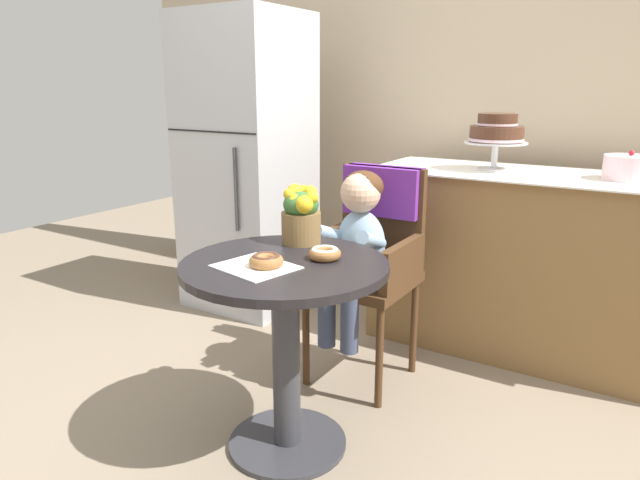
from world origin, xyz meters
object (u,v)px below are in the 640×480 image
(seated_child, at_px, (357,238))
(tiered_cake_stand, at_px, (496,133))
(flower_vase, at_px, (301,214))
(round_layer_cake, at_px, (629,168))
(donut_front, at_px, (325,253))
(refrigerator, at_px, (247,165))
(donut_mid, at_px, (266,260))
(cafe_table, at_px, (285,319))
(wicker_chair, at_px, (373,239))

(seated_child, distance_m, tiered_cake_stand, 0.93)
(seated_child, bearing_deg, flower_vase, -104.16)
(tiered_cake_stand, distance_m, round_layer_cake, 0.60)
(flower_vase, height_order, tiered_cake_stand, tiered_cake_stand)
(flower_vase, bearing_deg, donut_front, -35.36)
(flower_vase, bearing_deg, tiered_cake_stand, 68.36)
(flower_vase, xyz_separation_m, refrigerator, (-0.96, 0.87, 0.01))
(round_layer_cake, xyz_separation_m, refrigerator, (-1.97, -0.21, -0.10))
(donut_mid, bearing_deg, cafe_table, 79.09)
(tiered_cake_stand, bearing_deg, seated_child, -114.44)
(cafe_table, bearing_deg, flower_vase, 110.19)
(flower_vase, height_order, round_layer_cake, round_layer_cake)
(flower_vase, distance_m, round_layer_cake, 1.49)
(wicker_chair, bearing_deg, flower_vase, -104.08)
(cafe_table, bearing_deg, donut_front, 44.23)
(refrigerator, bearing_deg, wicker_chair, -21.35)
(donut_front, xyz_separation_m, round_layer_cake, (0.82, 1.22, 0.21))
(donut_mid, relative_size, tiered_cake_stand, 0.38)
(refrigerator, bearing_deg, seated_child, -28.38)
(cafe_table, relative_size, donut_front, 6.37)
(donut_mid, bearing_deg, round_layer_cake, 56.05)
(wicker_chair, relative_size, round_layer_cake, 4.40)
(donut_front, xyz_separation_m, flower_vase, (-0.19, 0.13, 0.09))
(cafe_table, relative_size, seated_child, 0.99)
(cafe_table, height_order, tiered_cake_stand, tiered_cake_stand)
(wicker_chair, xyz_separation_m, round_layer_cake, (0.93, 0.62, 0.31))
(donut_front, relative_size, tiered_cake_stand, 0.38)
(wicker_chair, xyz_separation_m, tiered_cake_stand, (0.35, 0.61, 0.44))
(refrigerator, bearing_deg, round_layer_cake, 6.21)
(wicker_chair, bearing_deg, donut_front, -84.12)
(wicker_chair, relative_size, tiered_cake_stand, 3.18)
(cafe_table, bearing_deg, refrigerator, 133.67)
(donut_mid, height_order, refrigerator, refrigerator)
(round_layer_cake, bearing_deg, tiered_cake_stand, -178.56)
(refrigerator, bearing_deg, cafe_table, -46.33)
(flower_vase, xyz_separation_m, tiered_cake_stand, (0.42, 1.07, 0.25))
(seated_child, bearing_deg, cafe_table, -89.14)
(tiered_cake_stand, bearing_deg, refrigerator, -171.80)
(donut_front, distance_m, donut_mid, 0.22)
(donut_front, bearing_deg, donut_mid, -123.04)
(flower_vase, distance_m, refrigerator, 1.30)
(wicker_chair, relative_size, seated_child, 1.31)
(donut_mid, bearing_deg, flower_vase, 102.50)
(donut_mid, xyz_separation_m, tiered_cake_stand, (0.35, 1.38, 0.34))
(donut_front, xyz_separation_m, refrigerator, (-1.15, 1.00, 0.11))
(cafe_table, relative_size, refrigerator, 0.42)
(cafe_table, distance_m, tiered_cake_stand, 1.46)
(seated_child, relative_size, refrigerator, 0.43)
(seated_child, distance_m, round_layer_cake, 1.25)
(cafe_table, relative_size, donut_mid, 6.25)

